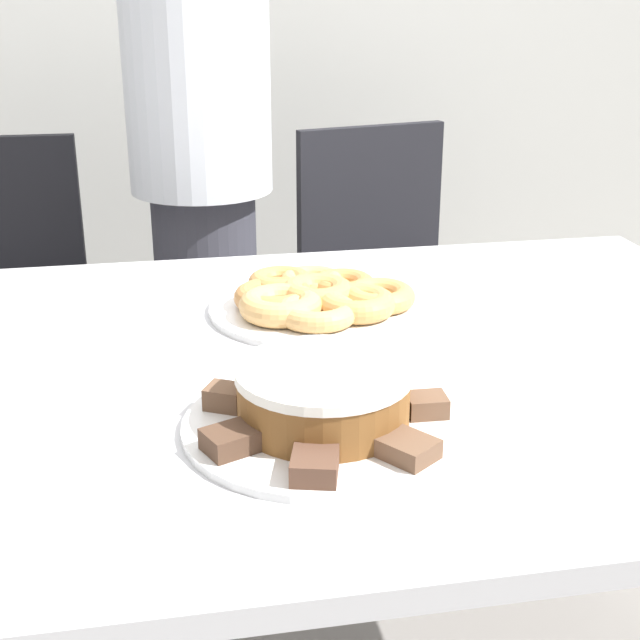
{
  "coord_description": "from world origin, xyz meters",
  "views": [
    {
      "loc": [
        -0.22,
        -1.11,
        1.21
      ],
      "look_at": [
        -0.02,
        -0.01,
        0.78
      ],
      "focal_mm": 50.0,
      "sensor_mm": 36.0,
      "label": 1
    }
  ],
  "objects_px": {
    "person_standing": "(201,166)",
    "plate_donuts": "(317,308)",
    "office_chair_right": "(394,320)",
    "office_chair_left": "(1,346)",
    "frosted_cake": "(323,395)",
    "plate_cake": "(323,425)"
  },
  "relations": [
    {
      "from": "person_standing",
      "to": "frosted_cake",
      "type": "relative_size",
      "value": 7.75
    },
    {
      "from": "office_chair_left",
      "to": "frosted_cake",
      "type": "height_order",
      "value": "office_chair_left"
    },
    {
      "from": "frosted_cake",
      "to": "person_standing",
      "type": "bearing_deg",
      "value": 94.0
    },
    {
      "from": "person_standing",
      "to": "office_chair_right",
      "type": "relative_size",
      "value": 1.8
    },
    {
      "from": "office_chair_left",
      "to": "frosted_cake",
      "type": "distance_m",
      "value": 1.3
    },
    {
      "from": "office_chair_right",
      "to": "frosted_cake",
      "type": "distance_m",
      "value": 1.24
    },
    {
      "from": "office_chair_right",
      "to": "plate_donuts",
      "type": "height_order",
      "value": "office_chair_right"
    },
    {
      "from": "office_chair_right",
      "to": "plate_donuts",
      "type": "bearing_deg",
      "value": -127.7
    },
    {
      "from": "plate_cake",
      "to": "plate_donuts",
      "type": "xyz_separation_m",
      "value": [
        0.07,
        0.39,
        0.0
      ]
    },
    {
      "from": "person_standing",
      "to": "frosted_cake",
      "type": "bearing_deg",
      "value": -86.0
    },
    {
      "from": "person_standing",
      "to": "office_chair_left",
      "type": "height_order",
      "value": "person_standing"
    },
    {
      "from": "office_chair_right",
      "to": "person_standing",
      "type": "bearing_deg",
      "value": 176.66
    },
    {
      "from": "office_chair_right",
      "to": "frosted_cake",
      "type": "xyz_separation_m",
      "value": [
        -0.4,
        -1.12,
        0.36
      ]
    },
    {
      "from": "person_standing",
      "to": "plate_cake",
      "type": "height_order",
      "value": "person_standing"
    },
    {
      "from": "office_chair_left",
      "to": "plate_cake",
      "type": "height_order",
      "value": "office_chair_left"
    },
    {
      "from": "office_chair_right",
      "to": "frosted_cake",
      "type": "height_order",
      "value": "office_chair_right"
    },
    {
      "from": "person_standing",
      "to": "office_chair_left",
      "type": "distance_m",
      "value": 0.65
    },
    {
      "from": "person_standing",
      "to": "plate_donuts",
      "type": "bearing_deg",
      "value": -77.95
    },
    {
      "from": "plate_cake",
      "to": "person_standing",
      "type": "bearing_deg",
      "value": 94.0
    },
    {
      "from": "plate_donuts",
      "to": "plate_cake",
      "type": "bearing_deg",
      "value": -99.48
    },
    {
      "from": "person_standing",
      "to": "frosted_cake",
      "type": "height_order",
      "value": "person_standing"
    },
    {
      "from": "office_chair_right",
      "to": "office_chair_left",
      "type": "bearing_deg",
      "value": 166.72
    }
  ]
}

